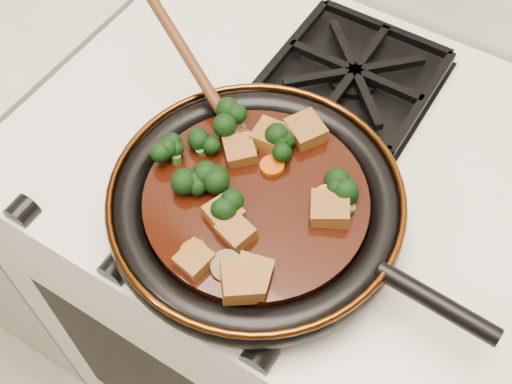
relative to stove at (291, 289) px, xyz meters
The scene contains 31 objects.
stove is the anchor object (origin of this frame).
burner_grate_front 0.48m from the stove, 90.00° to the right, with size 0.23×0.23×0.03m, color black, non-canonical shape.
burner_grate_back 0.48m from the stove, 90.00° to the left, with size 0.23×0.23×0.03m, color black, non-canonical shape.
skillet 0.51m from the stove, 86.63° to the right, with size 0.48×0.36×0.05m.
braising_sauce 0.52m from the stove, 87.48° to the right, with size 0.27×0.27×0.02m, color black.
tofu_cube_0 0.55m from the stove, 93.52° to the right, with size 0.04×0.04×0.02m, color brown.
tofu_cube_1 0.57m from the stove, 75.70° to the right, with size 0.04×0.04×0.02m, color brown.
tofu_cube_2 0.55m from the stove, 85.66° to the right, with size 0.04×0.03×0.02m, color brown.
tofu_cube_3 0.57m from the stove, 91.10° to the right, with size 0.04×0.03×0.02m, color brown.
tofu_cube_4 0.57m from the stove, 77.73° to the right, with size 0.04×0.05×0.02m, color brown.
tofu_cube_5 0.52m from the stove, 69.28° to the right, with size 0.04×0.04×0.02m, color brown.
tofu_cube_6 0.54m from the stove, 50.81° to the right, with size 0.04×0.04×0.02m, color brown.
tofu_cube_7 0.52m from the stove, 111.30° to the right, with size 0.04×0.04×0.02m, color brown.
tofu_cube_8 0.53m from the stove, 114.68° to the right, with size 0.04×0.04×0.02m, color brown.
broccoli_floret_0 0.53m from the stove, 137.73° to the right, with size 0.06×0.06×0.06m, color black, non-canonical shape.
broccoli_floret_1 0.54m from the stove, 109.35° to the right, with size 0.06×0.06×0.05m, color black, non-canonical shape.
broccoli_floret_2 0.54m from the stove, 125.53° to the right, with size 0.06×0.06×0.05m, color black, non-canonical shape.
broccoli_floret_3 0.53m from the stove, 95.88° to the right, with size 0.06×0.06×0.05m, color black, non-canonical shape.
broccoli_floret_4 0.53m from the stove, 41.07° to the right, with size 0.06×0.06×0.05m, color black, non-canonical shape.
broccoli_floret_5 0.55m from the stove, 93.00° to the right, with size 0.06×0.06×0.05m, color black, non-canonical shape.
broccoli_floret_6 0.55m from the stove, 109.80° to the right, with size 0.06×0.06×0.06m, color black, non-canonical shape.
broccoli_floret_7 0.55m from the stove, 125.33° to the right, with size 0.05×0.05×0.05m, color black, non-canonical shape.
carrot_coin_0 0.57m from the stove, 93.64° to the right, with size 0.03×0.03×0.01m, color #A73B04.
carrot_coin_1 0.52m from the stove, 115.85° to the right, with size 0.03×0.03×0.01m, color #A73B04.
carrot_coin_2 0.52m from the stove, 89.63° to the right, with size 0.03×0.03×0.01m, color #A73B04.
carrot_coin_3 0.53m from the stove, 51.26° to the right, with size 0.03×0.03×0.01m, color #A73B04.
mushroom_slice_0 0.53m from the stove, 45.08° to the right, with size 0.04×0.04×0.01m, color brown.
mushroom_slice_1 0.52m from the stove, 103.50° to the right, with size 0.04×0.04×0.01m, color brown.
mushroom_slice_2 0.52m from the stove, 133.40° to the right, with size 0.03×0.03×0.01m, color brown.
mushroom_slice_3 0.57m from the stove, 83.14° to the right, with size 0.04×0.04×0.01m, color brown.
wooden_spoon 0.55m from the stove, 153.65° to the right, with size 0.14×0.09×0.23m.
Camera 1 is at (0.22, 1.20, 1.59)m, focal length 45.00 mm.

